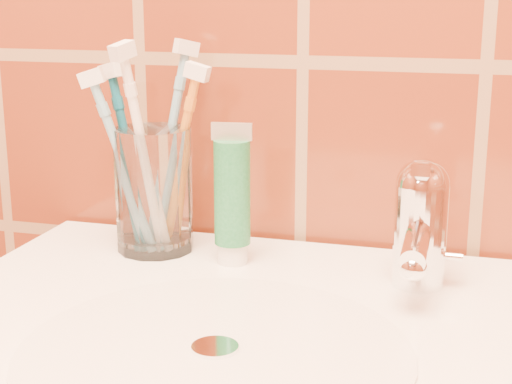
% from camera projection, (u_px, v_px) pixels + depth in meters
% --- Properties ---
extents(glass_tumbler, '(0.08, 0.08, 0.13)m').
position_uv_depth(glass_tumbler, '(154.00, 190.00, 0.81)').
color(glass_tumbler, white).
rests_on(glass_tumbler, pedestal_sink).
extents(toothpaste_tube, '(0.04, 0.04, 0.14)m').
position_uv_depth(toothpaste_tube, '(232.00, 199.00, 0.77)').
color(toothpaste_tube, white).
rests_on(toothpaste_tube, pedestal_sink).
extents(faucet, '(0.05, 0.11, 0.12)m').
position_uv_depth(faucet, '(420.00, 220.00, 0.71)').
color(faucet, white).
rests_on(faucet, pedestal_sink).
extents(toothbrush_0, '(0.08, 0.07, 0.20)m').
position_uv_depth(toothbrush_0, '(178.00, 159.00, 0.80)').
color(toothbrush_0, orange).
rests_on(toothbrush_0, glass_tumbler).
extents(toothbrush_1, '(0.11, 0.09, 0.20)m').
position_uv_depth(toothbrush_1, '(130.00, 160.00, 0.80)').
color(toothbrush_1, '#0D5574').
rests_on(toothbrush_1, glass_tumbler).
extents(toothbrush_2, '(0.11, 0.12, 0.23)m').
position_uv_depth(toothbrush_2, '(169.00, 146.00, 0.82)').
color(toothbrush_2, '#72AACB').
rests_on(toothbrush_2, glass_tumbler).
extents(toothbrush_3, '(0.08, 0.12, 0.23)m').
position_uv_depth(toothbrush_3, '(144.00, 154.00, 0.77)').
color(toothbrush_3, white).
rests_on(toothbrush_3, glass_tumbler).
extents(toothbrush_4, '(0.11, 0.10, 0.20)m').
position_uv_depth(toothbrush_4, '(124.00, 165.00, 0.79)').
color(toothbrush_4, '#79B6D7').
rests_on(toothbrush_4, glass_tumbler).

